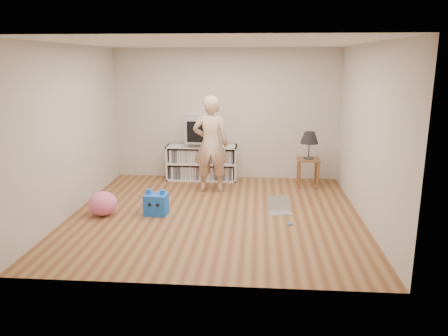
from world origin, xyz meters
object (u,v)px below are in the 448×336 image
dvd_deck (202,144)px  laptop (279,208)px  crt_tv (202,130)px  side_table (308,166)px  media_unit (202,162)px  person (211,144)px  plush_pink (103,204)px  table_lamp (309,138)px  plush_blue (156,204)px

dvd_deck → laptop: dvd_deck is taller
crt_tv → side_table: size_ratio=1.09×
media_unit → dvd_deck: dvd_deck is taller
dvd_deck → side_table: bearing=-10.1°
person → plush_pink: person is taller
dvd_deck → table_lamp: bearing=-10.1°
dvd_deck → plush_blue: dvd_deck is taller
laptop → side_table: bearing=56.7°
media_unit → crt_tv: size_ratio=2.33×
plush_pink → crt_tv: bearing=59.9°
crt_tv → laptop: crt_tv is taller
dvd_deck → plush_pink: (-1.28, -2.20, -0.55)m
table_lamp → plush_blue: 3.16m
plush_blue → table_lamp: bearing=37.2°
side_table → laptop: side_table is taller
side_table → laptop: 1.63m
laptop → person: bearing=127.3°
table_lamp → person: person is taller
laptop → plush_blue: bearing=176.0°
dvd_deck → plush_pink: bearing=-120.1°
media_unit → side_table: bearing=-10.5°
side_table → plush_blue: (-2.53, -1.73, -0.25)m
table_lamp → crt_tv: bearing=170.0°
side_table → person: (-1.81, -0.42, 0.46)m
dvd_deck → person: bearing=-71.3°
media_unit → dvd_deck: 0.39m
laptop → table_lamp: bearing=56.7°
laptop → plush_blue: 1.95m
plush_blue → side_table: bearing=37.2°
plush_pink → person: bearing=42.5°
dvd_deck → laptop: 2.46m
dvd_deck → side_table: (2.07, -0.37, -0.32)m
person → laptop: bearing=136.1°
dvd_deck → crt_tv: crt_tv is taller
plush_blue → plush_pink: (-0.82, -0.10, 0.02)m
crt_tv → person: (0.27, -0.79, -0.14)m
person → laptop: (1.21, -1.06, -0.81)m
media_unit → plush_pink: 2.57m
side_table → person: person is taller
plush_blue → laptop: bearing=10.2°
person → plush_blue: bearing=58.5°
person → plush_pink: bearing=39.8°
side_table → table_lamp: size_ratio=1.07×
side_table → person: size_ratio=0.31×
media_unit → table_lamp: (2.07, -0.39, 0.59)m
media_unit → crt_tv: bearing=-90.0°
laptop → dvd_deck: bearing=117.1°
person → plush_pink: (-1.54, -1.41, -0.69)m
media_unit → plush_pink: media_unit is taller
side_table → laptop: size_ratio=1.36×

